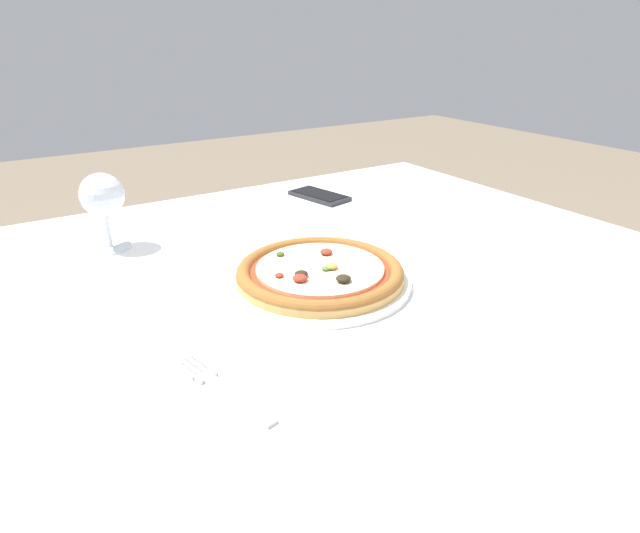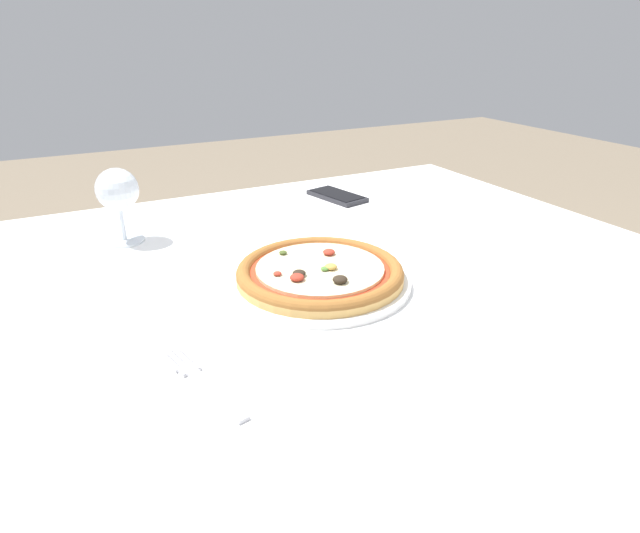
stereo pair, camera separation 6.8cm
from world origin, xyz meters
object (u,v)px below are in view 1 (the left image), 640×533
(pizza_plate, at_px, (320,274))
(wine_glass_far_left, at_px, (102,197))
(cell_phone, at_px, (319,196))
(fork, at_px, (220,386))
(dining_table, at_px, (340,328))

(pizza_plate, relative_size, wine_glass_far_left, 2.03)
(pizza_plate, height_order, cell_phone, pizza_plate)
(pizza_plate, relative_size, fork, 1.69)
(cell_phone, bearing_deg, fork, -130.82)
(dining_table, distance_m, cell_phone, 0.47)
(pizza_plate, xyz_separation_m, fork, (-0.24, -0.17, -0.01))
(wine_glass_far_left, distance_m, cell_phone, 0.50)
(pizza_plate, bearing_deg, fork, -144.99)
(pizza_plate, distance_m, cell_phone, 0.46)
(pizza_plate, bearing_deg, wine_glass_far_left, 126.59)
(pizza_plate, bearing_deg, cell_phone, 57.96)
(wine_glass_far_left, bearing_deg, fork, -89.10)
(fork, height_order, wine_glass_far_left, wine_glass_far_left)
(fork, bearing_deg, cell_phone, 49.18)
(dining_table, bearing_deg, wine_glass_far_left, 128.37)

